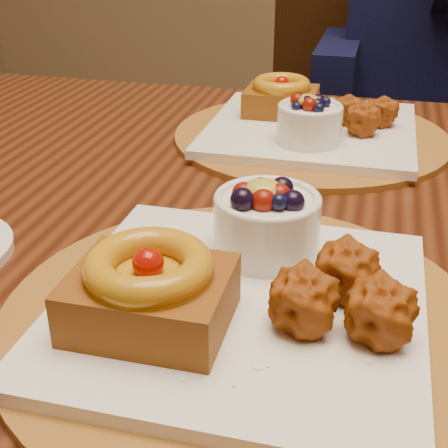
% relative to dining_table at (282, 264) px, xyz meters
% --- Properties ---
extents(dining_table, '(1.60, 0.90, 0.76)m').
position_rel_dining_table_xyz_m(dining_table, '(0.00, 0.00, 0.00)').
color(dining_table, black).
rests_on(dining_table, ground).
extents(place_setting_near, '(0.38, 0.38, 0.09)m').
position_rel_dining_table_xyz_m(place_setting_near, '(-0.00, -0.21, 0.10)').
color(place_setting_near, brown).
rests_on(place_setting_near, dining_table).
extents(place_setting_far, '(0.38, 0.38, 0.08)m').
position_rel_dining_table_xyz_m(place_setting_far, '(-0.00, 0.22, 0.10)').
color(place_setting_far, brown).
rests_on(place_setting_far, dining_table).
extents(chair_far, '(0.57, 0.57, 0.95)m').
position_rel_dining_table_xyz_m(chair_far, '(-0.00, 0.85, -0.15)').
color(chair_far, black).
rests_on(chair_far, ground).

